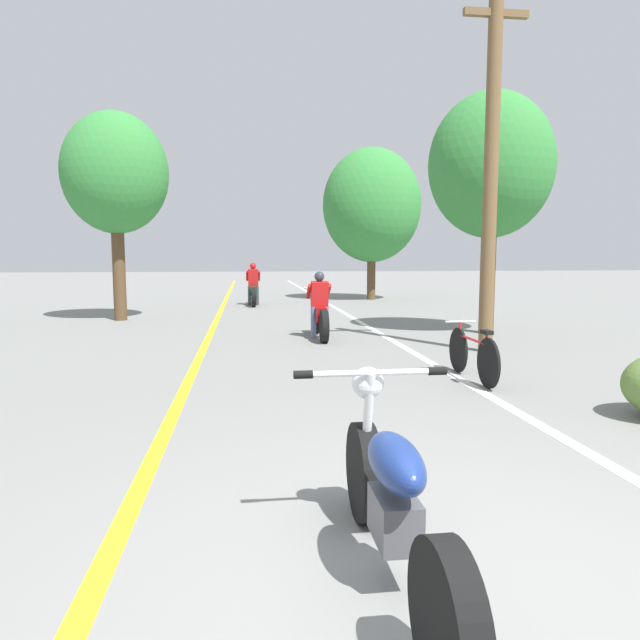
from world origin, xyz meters
TOP-DOWN VIEW (x-y plane):
  - ground_plane at (0.00, 0.00)m, footprint 120.00×120.00m
  - lane_stripe_center at (-1.70, 12.14)m, footprint 0.14×48.00m
  - lane_stripe_edge at (1.91, 12.14)m, footprint 0.14×48.00m
  - utility_pole at (3.20, 6.87)m, footprint 1.10×0.24m
  - roadside_tree_right_near at (4.21, 9.16)m, footprint 2.63×2.37m
  - roadside_tree_right_far at (3.83, 18.92)m, footprint 3.72×3.35m
  - roadside_tree_left at (-4.16, 12.75)m, footprint 2.64×2.38m
  - motorcycle_foreground at (-0.21, 0.19)m, footprint 0.91×2.10m
  - motorcycle_rider_lead at (0.55, 8.90)m, footprint 0.50×2.00m
  - motorcycle_rider_far at (-0.68, 16.92)m, footprint 0.50×2.12m
  - bicycle_parked at (2.07, 4.71)m, footprint 0.44×1.66m

SIDE VIEW (x-z plane):
  - ground_plane at x=0.00m, z-range 0.00..0.00m
  - lane_stripe_center at x=-1.70m, z-range 0.00..0.01m
  - lane_stripe_edge at x=1.91m, z-range 0.00..0.01m
  - bicycle_parked at x=2.07m, z-range -0.03..0.72m
  - motorcycle_foreground at x=-0.21m, z-range -0.07..0.93m
  - motorcycle_rider_lead at x=0.55m, z-range -0.16..1.18m
  - motorcycle_rider_far at x=-0.68m, z-range -0.18..1.26m
  - utility_pole at x=3.20m, z-range 0.09..6.29m
  - roadside_tree_right_near at x=4.21m, z-range 0.99..6.05m
  - roadside_tree_right_far at x=3.83m, z-range 0.70..6.41m
  - roadside_tree_left at x=-4.16m, z-range 1.08..6.34m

